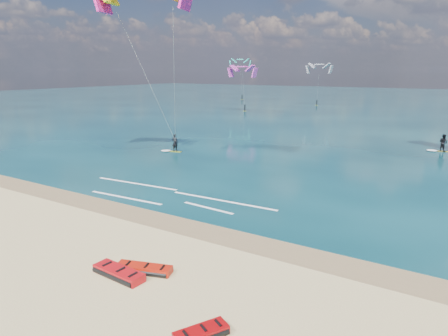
{
  "coord_description": "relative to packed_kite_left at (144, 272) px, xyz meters",
  "views": [
    {
      "loc": [
        16.57,
        -14.79,
        9.07
      ],
      "look_at": [
        2.63,
        8.0,
        2.47
      ],
      "focal_mm": 32.0,
      "sensor_mm": 36.0,
      "label": 1
    }
  ],
  "objects": [
    {
      "name": "kitesurfer_main",
      "position": [
        -14.73,
        18.96,
        9.44
      ],
      "size": [
        9.85,
        9.39,
        18.2
      ],
      "rotation": [
        0.0,
        0.0,
        0.17
      ],
      "color": "#B7D318",
      "rests_on": "sea"
    },
    {
      "name": "packed_kite_left",
      "position": [
        0.0,
        0.0,
        0.0
      ],
      "size": [
        2.99,
        1.84,
        0.38
      ],
      "primitive_type": null,
      "rotation": [
        0.0,
        0.0,
        0.31
      ],
      "color": "red",
      "rests_on": "ground"
    },
    {
      "name": "distant_kites",
      "position": [
        -11.5,
        79.53,
        5.39
      ],
      "size": [
        79.23,
        33.5,
        11.99
      ],
      "color": "#29B4A6",
      "rests_on": "ground"
    },
    {
      "name": "wet_sand_strip",
      "position": [
        -4.69,
        5.46,
        0.0
      ],
      "size": [
        320.0,
        2.4,
        0.01
      ],
      "primitive_type": "cube",
      "color": "brown",
      "rests_on": "ground"
    },
    {
      "name": "packed_kite_mid",
      "position": [
        -0.67,
        -0.91,
        0.0
      ],
      "size": [
        2.93,
        1.37,
        0.43
      ],
      "primitive_type": null,
      "rotation": [
        0.0,
        0.0,
        -0.06
      ],
      "color": "red",
      "rests_on": "ground"
    },
    {
      "name": "sea",
      "position": [
        -4.69,
        106.46,
        0.02
      ],
      "size": [
        320.0,
        200.0,
        0.04
      ],
      "primitive_type": "cube",
      "color": "#092A33",
      "rests_on": "ground"
    },
    {
      "name": "shoreline_foam",
      "position": [
        -6.22,
        9.55,
        0.04
      ],
      "size": [
        16.42,
        3.86,
        0.01
      ],
      "color": "white",
      "rests_on": "ground"
    },
    {
      "name": "ground",
      "position": [
        -4.69,
        42.46,
        0.0
      ],
      "size": [
        320.0,
        320.0,
        0.0
      ],
      "primitive_type": "plane",
      "color": "tan",
      "rests_on": "ground"
    }
  ]
}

